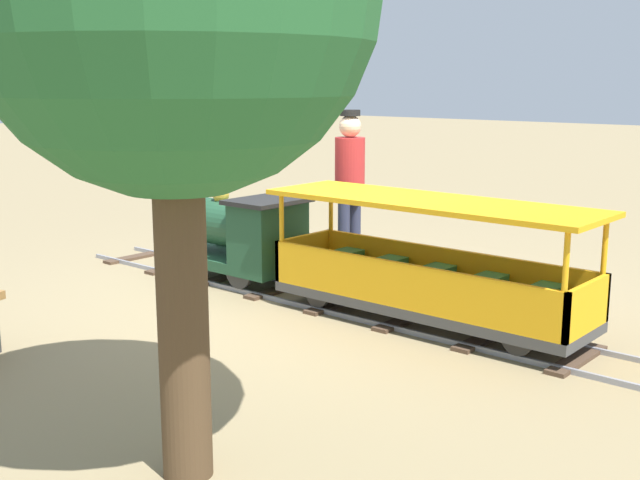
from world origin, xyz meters
name	(u,v)px	position (x,y,z in m)	size (l,w,h in m)	color
ground_plane	(307,298)	(0.00, 0.00, 0.00)	(60.00, 60.00, 0.00)	#8C7A56
track	(338,304)	(0.00, -0.35, 0.02)	(0.75, 6.40, 0.04)	gray
locomotive	(239,233)	(0.00, 0.86, 0.48)	(0.71, 1.45, 1.03)	#1E472D
passenger_car	(427,274)	(0.00, -1.25, 0.42)	(0.81, 2.70, 0.97)	#3F3F3F
conductor_person	(350,177)	(1.08, 0.38, 0.96)	(0.30, 0.30, 1.62)	#282D47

